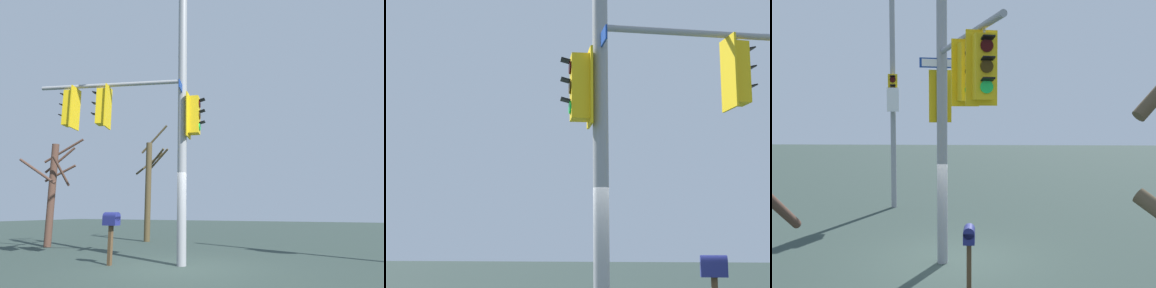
{
  "view_description": "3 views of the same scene",
  "coord_description": "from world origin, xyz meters",
  "views": [
    {
      "loc": [
        -4.01,
        7.97,
        1.44
      ],
      "look_at": [
        -0.33,
        -0.19,
        3.27
      ],
      "focal_mm": 30.72,
      "sensor_mm": 36.0,
      "label": 1
    },
    {
      "loc": [
        0.95,
        -9.7,
        1.62
      ],
      "look_at": [
        -0.4,
        0.12,
        3.31
      ],
      "focal_mm": 54.23,
      "sensor_mm": 36.0,
      "label": 2
    },
    {
      "loc": [
        11.15,
        0.64,
        3.79
      ],
      "look_at": [
        -0.55,
        0.19,
        2.95
      ],
      "focal_mm": 42.4,
      "sensor_mm": 36.0,
      "label": 3
    }
  ],
  "objects": [
    {
      "name": "secondary_pole_assembly",
      "position": [
        -6.3,
        -2.78,
        4.28
      ],
      "size": [
        0.79,
        0.54,
        8.34
      ],
      "rotation": [
        0.0,
        0.0,
        0.18
      ],
      "color": "gray",
      "rests_on": "ground"
    },
    {
      "name": "mailbox",
      "position": [
        1.86,
        0.39,
        1.11
      ],
      "size": [
        0.44,
        0.24,
        1.41
      ],
      "rotation": [
        0.0,
        0.0,
        4.71
      ],
      "color": "#4C3823",
      "rests_on": "ground"
    },
    {
      "name": "main_signal_pole_assembly",
      "position": [
        0.79,
        0.0,
        4.87
      ],
      "size": [
        5.24,
        3.12,
        9.49
      ],
      "rotation": [
        0.0,
        0.0,
        0.29
      ],
      "color": "gray",
      "rests_on": "ground"
    },
    {
      "name": "ground_plane",
      "position": [
        0.0,
        0.0,
        0.0
      ],
      "size": [
        80.0,
        80.0,
        0.0
      ],
      "primitive_type": "plane",
      "color": "#2D3C37"
    }
  ]
}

